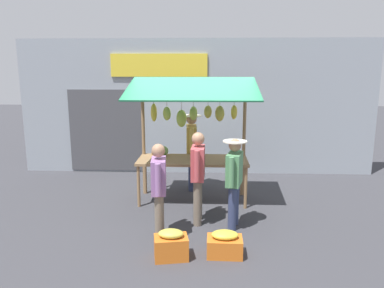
{
  "coord_description": "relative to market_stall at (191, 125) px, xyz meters",
  "views": [
    {
      "loc": [
        -0.3,
        7.2,
        2.67
      ],
      "look_at": [
        0.0,
        0.3,
        1.25
      ],
      "focal_mm": 34.44,
      "sensor_mm": 36.0,
      "label": 1
    }
  ],
  "objects": [
    {
      "name": "vendor_with_sunhat",
      "position": [
        0.03,
        -0.68,
        -0.54
      ],
      "size": [
        0.44,
        0.72,
        1.71
      ],
      "rotation": [
        0.0,
        0.0,
        1.63
      ],
      "color": "navy",
      "rests_on": "ground"
    },
    {
      "name": "shopper_with_ponytail",
      "position": [
        -0.78,
        1.33,
        -0.66
      ],
      "size": [
        0.4,
        0.65,
        1.54
      ],
      "rotation": [
        0.0,
        0.0,
        -1.81
      ],
      "color": "navy",
      "rests_on": "ground"
    },
    {
      "name": "shopper_in_grey_tee",
      "position": [
        0.43,
        1.78,
        -0.68
      ],
      "size": [
        0.26,
        0.67,
        1.54
      ],
      "rotation": [
        0.0,
        0.0,
        -1.48
      ],
      "color": "#726656",
      "rests_on": "ground"
    },
    {
      "name": "produce_crate_side",
      "position": [
        -0.59,
        2.33,
        -1.38
      ],
      "size": [
        0.52,
        0.35,
        0.38
      ],
      "color": "#D1661E",
      "rests_on": "ground"
    },
    {
      "name": "ground_plane",
      "position": [
        -0.03,
        0.07,
        -1.56
      ],
      "size": [
        40.0,
        40.0,
        0.0
      ],
      "primitive_type": "plane",
      "color": "#38383D"
    },
    {
      "name": "shopper_in_striped_shirt",
      "position": [
        -0.17,
        1.16,
        -0.63
      ],
      "size": [
        0.24,
        0.69,
        1.61
      ],
      "rotation": [
        0.0,
        0.0,
        -1.6
      ],
      "color": "#726656",
      "rests_on": "ground"
    },
    {
      "name": "produce_crate_near",
      "position": [
        0.18,
        2.45,
        -1.36
      ],
      "size": [
        0.52,
        0.4,
        0.44
      ],
      "color": "#D1661E",
      "rests_on": "ground"
    },
    {
      "name": "street_backdrop",
      "position": [
        0.03,
        -2.13,
        0.14
      ],
      "size": [
        9.0,
        0.3,
        3.4
      ],
      "color": "#8C939E",
      "rests_on": "ground"
    },
    {
      "name": "market_stall",
      "position": [
        0.0,
        0.0,
        0.0
      ],
      "size": [
        2.5,
        1.46,
        2.5
      ],
      "color": "olive",
      "rests_on": "ground"
    }
  ]
}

